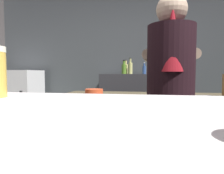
# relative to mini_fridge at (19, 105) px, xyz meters

# --- Properties ---
(wall_back) EXTENTS (5.20, 0.10, 2.70)m
(wall_back) POSITION_rel_mini_fridge_xyz_m (2.02, 0.45, 0.76)
(wall_back) COLOR #484D50
(wall_back) RESTS_ON ground
(prep_counter) EXTENTS (2.10, 0.60, 0.92)m
(prep_counter) POSITION_rel_mini_fridge_xyz_m (2.37, -1.16, -0.13)
(prep_counter) COLOR #49402D
(prep_counter) RESTS_ON ground
(back_shelf) EXTENTS (0.83, 0.36, 1.12)m
(back_shelf) POSITION_rel_mini_fridge_xyz_m (1.81, 0.17, -0.03)
(back_shelf) COLOR #343337
(back_shelf) RESTS_ON ground
(mini_fridge) EXTENTS (0.66, 0.58, 1.18)m
(mini_fridge) POSITION_rel_mini_fridge_xyz_m (0.00, 0.00, 0.00)
(mini_fridge) COLOR white
(mini_fridge) RESTS_ON ground
(bartender) EXTENTS (0.43, 0.51, 1.69)m
(bartender) POSITION_rel_mini_fridge_xyz_m (2.32, -1.61, 0.39)
(bartender) COLOR #2E333A
(bartender) RESTS_ON ground
(mixing_bowl) EXTENTS (0.18, 0.18, 0.05)m
(mixing_bowl) POSITION_rel_mini_fridge_xyz_m (1.63, -1.17, 0.36)
(mixing_bowl) COLOR #D44E2A
(mixing_bowl) RESTS_ON prep_counter
(chefs_knife) EXTENTS (0.24, 0.08, 0.01)m
(chefs_knife) POSITION_rel_mini_fridge_xyz_m (2.60, -1.21, 0.34)
(chefs_knife) COLOR silver
(chefs_knife) RESTS_ON prep_counter
(bottle_hot_sauce) EXTENTS (0.06, 0.06, 0.23)m
(bottle_hot_sauce) POSITION_rel_mini_fridge_xyz_m (1.80, 0.25, 0.62)
(bottle_hot_sauce) COLOR #D2C979
(bottle_hot_sauce) RESTS_ON back_shelf
(bottle_vinegar) EXTENTS (0.07, 0.07, 0.22)m
(bottle_vinegar) POSITION_rel_mini_fridge_xyz_m (1.78, 0.07, 0.61)
(bottle_vinegar) COLOR #55862A
(bottle_vinegar) RESTS_ON back_shelf
(bottle_soy) EXTENTS (0.07, 0.07, 0.26)m
(bottle_soy) POSITION_rel_mini_fridge_xyz_m (1.88, 0.16, 0.63)
(bottle_soy) COLOR #CFCE7A
(bottle_soy) RESTS_ON back_shelf
(bottle_olive_oil) EXTENTS (0.06, 0.06, 0.18)m
(bottle_olive_oil) POSITION_rel_mini_fridge_xyz_m (2.10, 0.08, 0.60)
(bottle_olive_oil) COLOR #365592
(bottle_olive_oil) RESTS_ON back_shelf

